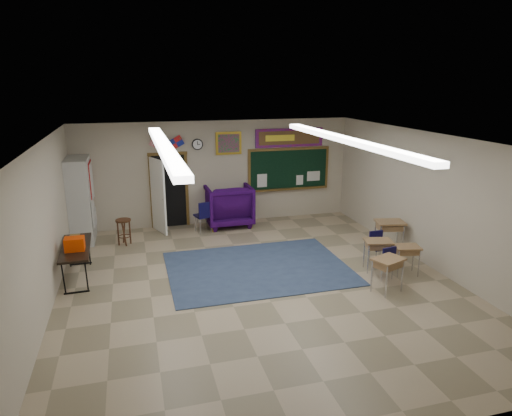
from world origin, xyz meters
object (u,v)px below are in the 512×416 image
object	(u,v)px
student_desk_front_right	(389,235)
wooden_stool	(124,232)
wingback_armchair	(228,205)
student_desk_front_left	(377,254)
folding_table	(77,261)

from	to	relation	value
student_desk_front_right	wooden_stool	size ratio (longest dim) A/B	1.19
wingback_armchair	student_desk_front_left	size ratio (longest dim) A/B	1.89
student_desk_front_left	folding_table	distance (m)	6.51
student_desk_front_right	folding_table	distance (m)	7.21
wingback_armchair	student_desk_front_right	xyz separation A→B (m)	(3.31, -3.25, -0.15)
student_desk_front_left	wooden_stool	bearing A→B (deg)	163.16
folding_table	wooden_stool	bearing A→B (deg)	61.11
wooden_stool	student_desk_front_right	bearing A→B (deg)	-20.43
student_desk_front_right	folding_table	bearing A→B (deg)	-171.58
student_desk_front_left	folding_table	world-z (taller)	folding_table
wingback_armchair	student_desk_front_left	world-z (taller)	wingback_armchair
student_desk_front_left	student_desk_front_right	xyz separation A→B (m)	(0.83, 0.89, 0.06)
student_desk_front_left	student_desk_front_right	bearing A→B (deg)	61.16
student_desk_front_left	folding_table	size ratio (longest dim) A/B	0.40
wingback_armchair	folding_table	xyz separation A→B (m)	(-3.88, -2.82, -0.21)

